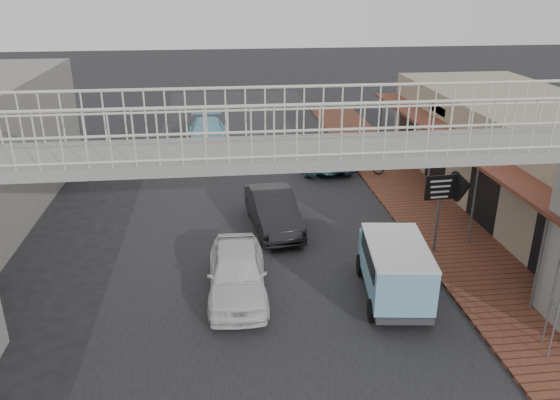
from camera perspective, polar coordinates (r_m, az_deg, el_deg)
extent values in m
plane|color=black|center=(17.33, -0.83, -7.44)|extent=(120.00, 120.00, 0.00)
cube|color=black|center=(17.33, -0.83, -7.43)|extent=(10.00, 60.00, 0.01)
cube|color=brown|center=(21.45, 15.87, -2.14)|extent=(3.00, 40.00, 0.10)
cube|color=gray|center=(23.67, 25.63, 3.81)|extent=(6.00, 18.00, 4.00)
cube|color=brown|center=(21.86, 18.61, 5.95)|extent=(1.80, 18.00, 0.12)
cube|color=silver|center=(25.01, 16.18, 9.10)|extent=(0.08, 2.60, 0.90)
cube|color=#B21914|center=(19.36, 23.29, 4.54)|extent=(0.08, 2.20, 0.80)
cube|color=gray|center=(11.63, 1.05, 4.99)|extent=(14.00, 2.00, 0.24)
cube|color=beige|center=(12.37, 0.48, 9.24)|extent=(14.00, 0.08, 1.10)
cube|color=beige|center=(10.54, 1.76, 6.97)|extent=(14.00, 0.08, 1.10)
imported|color=white|center=(15.87, -4.51, -7.56)|extent=(1.77, 4.18, 1.41)
imported|color=black|center=(19.94, -0.72, -1.08)|extent=(1.92, 4.39, 1.40)
imported|color=#68A4B4|center=(27.01, 4.26, 5.07)|extent=(2.34, 4.93, 1.36)
imported|color=#7EC0DB|center=(30.11, -7.58, 6.82)|extent=(2.13, 5.06, 1.46)
cylinder|color=black|center=(17.18, 8.47, -6.74)|extent=(0.31, 0.68, 0.66)
cylinder|color=black|center=(17.44, 13.26, -6.66)|extent=(0.31, 0.68, 0.66)
cylinder|color=black|center=(15.04, 9.70, -11.37)|extent=(0.31, 0.68, 0.66)
cylinder|color=black|center=(15.33, 15.21, -11.17)|extent=(0.31, 0.68, 0.66)
cube|color=#77B0CE|center=(15.60, 12.03, -6.91)|extent=(1.96, 3.18, 1.26)
cube|color=#77B0CE|center=(17.20, 10.91, -4.76)|extent=(1.61, 1.03, 0.84)
cube|color=black|center=(15.44, 12.13, -5.78)|extent=(1.92, 2.62, 0.47)
cube|color=silver|center=(15.30, 12.22, -4.76)|extent=(1.98, 3.18, 0.06)
imported|color=black|center=(25.73, 9.05, 3.66)|extent=(1.76, 0.95, 0.88)
imported|color=black|center=(28.15, 7.93, 5.45)|extent=(1.73, 0.93, 1.00)
cylinder|color=#59595B|center=(14.94, 26.43, -9.57)|extent=(0.04, 0.04, 2.35)
cylinder|color=#59595B|center=(14.48, 26.93, -10.71)|extent=(0.04, 0.04, 2.35)
cylinder|color=#59595B|center=(18.53, 16.16, -1.45)|extent=(0.09, 0.09, 2.63)
cube|color=black|center=(18.17, 16.51, 1.27)|extent=(1.09, 0.12, 0.82)
cone|color=black|center=(18.52, 18.65, 1.41)|extent=(0.61, 1.03, 1.00)
cube|color=white|center=(18.14, 16.41, 1.10)|extent=(0.73, 0.05, 0.54)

